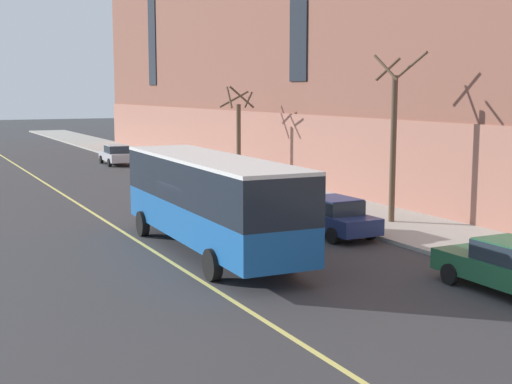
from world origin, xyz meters
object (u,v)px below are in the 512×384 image
at_px(street_tree_mid_block, 394,138).
at_px(street_tree_far_uptown, 239,132).
at_px(parked_car_silver_5, 156,166).
at_px(parked_car_green_3, 510,267).
at_px(city_bus, 209,197).
at_px(fire_hydrant, 174,167).
at_px(parked_car_white_0, 198,178).
at_px(parked_car_navy_2, 264,196).
at_px(parked_car_navy_4, 331,216).
at_px(parked_car_silver_6, 116,155).

bearing_deg(street_tree_mid_block, street_tree_far_uptown, 90.10).
relative_size(parked_car_silver_5, street_tree_far_uptown, 0.78).
bearing_deg(parked_car_green_3, city_bus, 123.53).
distance_m(street_tree_mid_block, fire_hydrant, 22.71).
bearing_deg(parked_car_silver_5, parked_car_green_3, -89.71).
bearing_deg(fire_hydrant, parked_car_silver_5, -139.96).
height_order(parked_car_green_3, parked_car_silver_5, same).
xyz_separation_m(city_bus, fire_hydrant, (7.31, 24.01, -1.53)).
relative_size(city_bus, parked_car_silver_5, 2.54).
distance_m(parked_car_white_0, parked_car_navy_2, 8.03).
relative_size(parked_car_white_0, street_tree_far_uptown, 0.78).
relative_size(parked_car_green_3, parked_car_navy_4, 0.98).
bearing_deg(parked_car_white_0, parked_car_silver_5, 90.51).
distance_m(parked_car_navy_4, street_tree_mid_block, 4.77).
distance_m(city_bus, parked_car_silver_5, 23.21).
xyz_separation_m(parked_car_navy_2, street_tree_mid_block, (3.51, -5.39, 3.01)).
xyz_separation_m(parked_car_white_0, street_tree_far_uptown, (3.62, 2.24, 2.43)).
relative_size(parked_car_navy_2, parked_car_silver_6, 0.98).
bearing_deg(parked_car_green_3, street_tree_far_uptown, 82.24).
relative_size(parked_car_white_0, parked_car_navy_2, 1.01).
height_order(parked_car_navy_2, street_tree_far_uptown, street_tree_far_uptown).
height_order(city_bus, fire_hydrant, city_bus).
relative_size(parked_car_navy_4, street_tree_mid_block, 0.66).
bearing_deg(street_tree_far_uptown, parked_car_white_0, -148.18).
bearing_deg(street_tree_far_uptown, parked_car_silver_5, 125.14).
distance_m(parked_car_navy_4, parked_car_silver_5, 21.72).
xyz_separation_m(parked_car_silver_5, fire_hydrant, (1.78, 1.49, -0.29)).
xyz_separation_m(parked_car_green_3, parked_car_navy_4, (-0.06, 9.38, 0.00)).
bearing_deg(fire_hydrant, street_tree_mid_block, -85.06).
relative_size(parked_car_navy_2, street_tree_mid_block, 0.63).
height_order(parked_car_navy_2, parked_car_navy_4, same).
distance_m(city_bus, parked_car_navy_2, 9.14).
relative_size(city_bus, street_tree_mid_block, 1.62).
bearing_deg(fire_hydrant, parked_car_silver_6, 102.63).
bearing_deg(parked_car_silver_5, street_tree_far_uptown, -54.86).
relative_size(parked_car_white_0, parked_car_silver_5, 1.00).
bearing_deg(parked_car_navy_4, parked_car_silver_6, 90.29).
bearing_deg(parked_car_navy_2, city_bus, -129.35).
bearing_deg(street_tree_far_uptown, fire_hydrant, 105.82).
height_order(parked_car_navy_2, parked_car_silver_6, same).
bearing_deg(fire_hydrant, parked_car_green_3, -92.84).
bearing_deg(street_tree_mid_block, parked_car_navy_4, -167.20).
xyz_separation_m(parked_car_navy_2, parked_car_green_3, (-0.05, -15.59, -0.00)).
relative_size(street_tree_mid_block, fire_hydrant, 10.13).
bearing_deg(parked_car_white_0, street_tree_far_uptown, 31.82).
bearing_deg(city_bus, parked_car_silver_5, 76.19).
distance_m(parked_car_green_3, street_tree_mid_block, 11.22).
bearing_deg(street_tree_mid_block, fire_hydrant, 94.94).
bearing_deg(street_tree_mid_block, parked_car_white_0, 105.20).
height_order(parked_car_navy_4, street_tree_far_uptown, street_tree_far_uptown).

